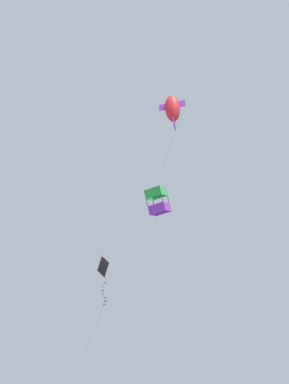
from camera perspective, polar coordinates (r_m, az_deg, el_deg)
name	(u,v)px	position (r m, az deg, el deg)	size (l,w,h in m)	color
kite_diamond_near_left	(103,268)	(25.90, -6.53, -11.79)	(1.83, 1.28, 6.74)	black
kite_fish_mid_left	(172,109)	(26.03, 4.43, 12.96)	(1.87, 1.54, 7.03)	red
kite_box_highest	(158,201)	(25.54, 2.10, -1.43)	(1.53, 2.14, 2.23)	green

